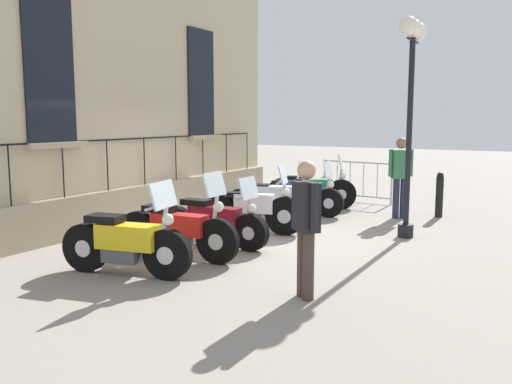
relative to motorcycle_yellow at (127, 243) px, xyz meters
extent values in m
plane|color=gray|center=(0.00, 3.17, -0.45)|extent=(60.00, 60.00, 0.00)
cube|color=#C6B28E|center=(-2.83, 3.17, 3.27)|extent=(0.60, 10.03, 7.45)
cube|color=tan|center=(-2.45, 3.17, -0.07)|extent=(0.20, 10.03, 0.77)
cube|color=black|center=(-2.51, 5.38, 2.54)|extent=(0.06, 1.01, 2.50)
cube|color=tan|center=(-2.43, 5.38, 1.24)|extent=(0.24, 1.21, 0.10)
cube|color=black|center=(-2.51, 0.96, 2.54)|extent=(0.06, 1.01, 2.50)
cube|color=tan|center=(-2.43, 0.96, 1.24)|extent=(0.24, 1.21, 0.10)
cube|color=black|center=(-2.41, 3.17, 1.29)|extent=(0.03, 8.42, 0.03)
cylinder|color=black|center=(-2.41, 0.01, 0.80)|extent=(0.02, 0.02, 0.97)
cylinder|color=black|center=(-2.41, 1.07, 0.80)|extent=(0.02, 0.02, 0.97)
cylinder|color=black|center=(-2.41, 2.12, 0.80)|extent=(0.02, 0.02, 0.97)
cylinder|color=black|center=(-2.41, 3.17, 0.80)|extent=(0.02, 0.02, 0.97)
cylinder|color=black|center=(-2.41, 4.22, 0.80)|extent=(0.02, 0.02, 0.97)
cylinder|color=black|center=(-2.41, 5.28, 0.80)|extent=(0.02, 0.02, 0.97)
cylinder|color=black|center=(-2.41, 6.33, 0.80)|extent=(0.02, 0.02, 0.97)
cylinder|color=black|center=(-2.41, 7.38, 0.80)|extent=(0.02, 0.02, 0.97)
cylinder|color=black|center=(0.61, 0.12, -0.11)|extent=(0.70, 0.27, 0.69)
cylinder|color=silver|center=(0.61, 0.12, -0.11)|extent=(0.27, 0.20, 0.24)
cylinder|color=black|center=(-0.64, -0.13, -0.11)|extent=(0.70, 0.27, 0.69)
cylinder|color=silver|center=(-0.64, -0.13, -0.11)|extent=(0.27, 0.20, 0.24)
cube|color=gold|center=(0.03, 0.00, 0.10)|extent=(0.92, 0.50, 0.33)
cube|color=#4C4C51|center=(-0.07, -0.02, -0.14)|extent=(0.56, 0.37, 0.24)
cube|color=black|center=(-0.32, -0.07, 0.33)|extent=(0.54, 0.39, 0.10)
cylinder|color=silver|center=(0.56, 0.11, 0.22)|extent=(0.17, 0.09, 0.66)
cylinder|color=silver|center=(0.51, 0.10, 0.55)|extent=(0.18, 0.73, 0.04)
sphere|color=white|center=(0.63, 0.13, 0.37)|extent=(0.16, 0.16, 0.16)
cylinder|color=silver|center=(-0.27, 0.13, -0.26)|extent=(0.78, 0.23, 0.08)
cube|color=silver|center=(0.57, 0.11, 0.70)|extent=(0.24, 0.62, 0.36)
cylinder|color=black|center=(0.76, 1.10, -0.11)|extent=(0.70, 0.15, 0.69)
cylinder|color=silver|center=(0.76, 1.10, -0.11)|extent=(0.25, 0.15, 0.24)
cylinder|color=black|center=(-0.69, 1.02, -0.11)|extent=(0.70, 0.15, 0.69)
cylinder|color=silver|center=(-0.69, 1.02, -0.11)|extent=(0.25, 0.15, 0.24)
cube|color=red|center=(0.09, 1.06, 0.09)|extent=(0.92, 0.34, 0.32)
cube|color=#4C4C51|center=(-0.01, 1.06, -0.14)|extent=(0.56, 0.26, 0.24)
cube|color=black|center=(-0.28, 1.04, 0.30)|extent=(0.52, 0.28, 0.10)
cylinder|color=silver|center=(0.71, 1.10, 0.24)|extent=(0.16, 0.07, 0.71)
cylinder|color=silver|center=(0.66, 1.10, 0.59)|extent=(0.07, 0.62, 0.04)
sphere|color=white|center=(0.78, 1.10, 0.41)|extent=(0.16, 0.16, 0.16)
cylinder|color=silver|center=(-0.20, 1.20, -0.26)|extent=(0.82, 0.13, 0.08)
cube|color=silver|center=(0.72, 1.10, 0.74)|extent=(0.15, 0.52, 0.36)
cylinder|color=black|center=(0.79, 2.03, -0.14)|extent=(0.62, 0.16, 0.62)
cylinder|color=silver|center=(0.79, 2.03, -0.14)|extent=(0.22, 0.18, 0.22)
cylinder|color=black|center=(-0.70, 2.01, -0.14)|extent=(0.62, 0.16, 0.62)
cylinder|color=silver|center=(-0.70, 2.01, -0.14)|extent=(0.22, 0.18, 0.22)
cube|color=maroon|center=(0.10, 2.02, 0.06)|extent=(0.93, 0.29, 0.33)
cube|color=#4C4C51|center=(0.00, 2.02, -0.18)|extent=(0.56, 0.23, 0.22)
cube|color=black|center=(-0.28, 2.02, 0.28)|extent=(0.52, 0.26, 0.10)
cylinder|color=silver|center=(0.74, 2.03, 0.14)|extent=(0.16, 0.06, 0.59)
cylinder|color=silver|center=(0.69, 2.03, 0.43)|extent=(0.04, 0.61, 0.04)
sphere|color=white|center=(0.81, 2.03, 0.25)|extent=(0.16, 0.16, 0.16)
cylinder|color=silver|center=(-0.19, 2.17, -0.28)|extent=(0.83, 0.09, 0.08)
cube|color=silver|center=(0.75, 2.03, 0.58)|extent=(0.13, 0.50, 0.36)
cylinder|color=black|center=(0.74, 3.38, -0.09)|extent=(0.73, 0.32, 0.72)
cylinder|color=silver|center=(0.74, 3.38, -0.09)|extent=(0.28, 0.22, 0.25)
cylinder|color=black|center=(-0.48, 3.04, -0.09)|extent=(0.73, 0.32, 0.72)
cylinder|color=silver|center=(-0.48, 3.04, -0.09)|extent=(0.28, 0.22, 0.25)
cube|color=silver|center=(0.18, 3.23, 0.12)|extent=(0.77, 0.43, 0.35)
cube|color=#4C4C51|center=(0.08, 3.20, -0.13)|extent=(0.47, 0.31, 0.25)
cube|color=black|center=(-0.12, 3.14, 0.27)|extent=(0.45, 0.32, 0.10)
cylinder|color=silver|center=(0.69, 3.37, 0.22)|extent=(0.17, 0.10, 0.63)
cylinder|color=silver|center=(0.64, 3.35, 0.53)|extent=(0.18, 0.53, 0.04)
sphere|color=white|center=(0.75, 3.39, 0.35)|extent=(0.16, 0.16, 0.16)
cylinder|color=silver|center=(-0.08, 3.29, -0.26)|extent=(0.65, 0.25, 0.08)
cube|color=silver|center=(0.70, 3.37, 0.68)|extent=(0.24, 0.46, 0.36)
cylinder|color=black|center=(0.63, 4.45, -0.10)|extent=(0.71, 0.34, 0.71)
cylinder|color=silver|center=(0.63, 4.45, -0.10)|extent=(0.28, 0.20, 0.25)
cylinder|color=black|center=(-0.58, 4.01, -0.10)|extent=(0.71, 0.34, 0.71)
cylinder|color=silver|center=(-0.58, 4.01, -0.10)|extent=(0.28, 0.20, 0.25)
cube|color=#B2B2BC|center=(0.07, 4.25, 0.14)|extent=(0.95, 0.60, 0.39)
cube|color=#4C4C51|center=(-0.02, 4.21, -0.13)|extent=(0.59, 0.42, 0.25)
cube|color=black|center=(-0.27, 4.12, 0.31)|extent=(0.57, 0.43, 0.10)
cylinder|color=silver|center=(0.59, 4.43, 0.23)|extent=(0.17, 0.11, 0.65)
cylinder|color=silver|center=(0.54, 4.42, 0.55)|extent=(0.27, 0.65, 0.04)
sphere|color=white|center=(0.65, 4.46, 0.37)|extent=(0.16, 0.16, 0.16)
cylinder|color=silver|center=(-0.24, 4.32, -0.26)|extent=(0.79, 0.35, 0.08)
cube|color=silver|center=(0.60, 4.44, 0.70)|extent=(0.30, 0.57, 0.36)
cylinder|color=black|center=(0.78, 5.47, -0.13)|extent=(0.65, 0.23, 0.64)
cylinder|color=silver|center=(0.78, 5.47, -0.13)|extent=(0.24, 0.18, 0.22)
cylinder|color=black|center=(-0.60, 5.26, -0.13)|extent=(0.65, 0.23, 0.64)
cylinder|color=silver|center=(-0.60, 5.26, -0.13)|extent=(0.24, 0.18, 0.22)
cube|color=#1E389E|center=(0.14, 5.37, 0.10)|extent=(0.98, 0.46, 0.39)
cube|color=#4C4C51|center=(0.04, 5.36, -0.17)|extent=(0.60, 0.34, 0.22)
cube|color=black|center=(-0.23, 5.31, 0.27)|extent=(0.56, 0.36, 0.10)
cylinder|color=silver|center=(0.73, 5.47, 0.16)|extent=(0.17, 0.08, 0.59)
cylinder|color=silver|center=(0.68, 5.46, 0.45)|extent=(0.14, 0.69, 0.04)
sphere|color=white|center=(0.80, 5.48, 0.27)|extent=(0.16, 0.16, 0.16)
cylinder|color=silver|center=(-0.17, 5.50, -0.28)|extent=(0.85, 0.21, 0.08)
cube|color=silver|center=(0.74, 5.47, 0.60)|extent=(0.21, 0.58, 0.36)
cylinder|color=black|center=(0.61, 6.67, -0.10)|extent=(0.72, 0.36, 0.71)
cylinder|color=silver|center=(0.61, 6.67, -0.10)|extent=(0.29, 0.24, 0.25)
cylinder|color=black|center=(-0.77, 6.23, -0.10)|extent=(0.72, 0.36, 0.71)
cylinder|color=silver|center=(-0.77, 6.23, -0.10)|extent=(0.29, 0.24, 0.25)
cube|color=#1E842D|center=(-0.03, 6.47, 0.09)|extent=(0.95, 0.51, 0.31)
cube|color=#4C4C51|center=(-0.13, 6.44, -0.13)|extent=(0.58, 0.35, 0.25)
cube|color=black|center=(-0.39, 6.36, 0.26)|extent=(0.56, 0.37, 0.10)
cylinder|color=silver|center=(0.56, 6.66, 0.21)|extent=(0.17, 0.11, 0.63)
cylinder|color=silver|center=(0.51, 6.64, 0.52)|extent=(0.20, 0.53, 0.04)
sphere|color=white|center=(0.63, 6.68, 0.34)|extent=(0.16, 0.16, 0.16)
cylinder|color=silver|center=(-0.34, 6.51, -0.26)|extent=(0.81, 0.33, 0.08)
cube|color=silver|center=(0.57, 6.66, 0.67)|extent=(0.25, 0.46, 0.36)
cylinder|color=black|center=(2.73, 4.32, -0.33)|extent=(0.28, 0.28, 0.24)
cylinder|color=black|center=(2.73, 4.32, 1.37)|extent=(0.10, 0.10, 3.64)
sphere|color=white|center=(2.73, 4.32, 3.23)|extent=(0.32, 0.32, 0.32)
cylinder|color=black|center=(2.73, 4.14, 3.04)|extent=(0.04, 0.35, 0.04)
sphere|color=white|center=(2.73, 3.97, 3.23)|extent=(0.32, 0.32, 0.32)
cylinder|color=black|center=(2.73, 4.49, 3.04)|extent=(0.04, 0.35, 0.04)
sphere|color=white|center=(2.73, 4.67, 3.23)|extent=(0.32, 0.32, 0.32)
cylinder|color=#B7B7BF|center=(-0.42, 8.13, 0.07)|extent=(0.05, 0.05, 1.05)
cylinder|color=#B7B7BF|center=(1.48, 7.85, 0.07)|extent=(0.05, 0.05, 1.05)
cylinder|color=#B7B7BF|center=(0.53, 7.99, 0.57)|extent=(1.91, 0.32, 0.04)
cylinder|color=#B7B7BF|center=(0.53, 7.99, -0.30)|extent=(1.91, 0.32, 0.04)
cylinder|color=#B7B7BF|center=(-0.04, 8.07, 0.15)|extent=(0.02, 0.02, 0.87)
cylinder|color=#B7B7BF|center=(0.34, 8.02, 0.15)|extent=(0.02, 0.02, 0.87)
cylinder|color=#B7B7BF|center=(0.72, 7.96, 0.15)|extent=(0.02, 0.02, 0.87)
cylinder|color=#B7B7BF|center=(1.10, 7.91, 0.15)|extent=(0.02, 0.02, 0.87)
cylinder|color=black|center=(2.85, 6.71, -0.01)|extent=(0.16, 0.16, 0.88)
sphere|color=black|center=(2.85, 6.71, 0.46)|extent=(0.14, 0.14, 0.14)
cylinder|color=#23283D|center=(2.20, 6.20, -0.02)|extent=(0.14, 0.14, 0.86)
cylinder|color=#23283D|center=(2.06, 6.11, -0.02)|extent=(0.14, 0.14, 0.86)
cube|color=#337247|center=(2.13, 6.15, 0.72)|extent=(0.42, 0.38, 0.61)
sphere|color=#8C664C|center=(2.13, 6.15, 1.17)|extent=(0.23, 0.23, 0.23)
cylinder|color=#337247|center=(2.32, 6.27, 0.75)|extent=(0.09, 0.09, 0.58)
cylinder|color=#337247|center=(1.94, 6.04, 0.75)|extent=(0.09, 0.09, 0.58)
cylinder|color=#47382D|center=(2.46, 0.41, -0.04)|extent=(0.14, 0.14, 0.82)
cylinder|color=#47382D|center=(2.58, 0.30, -0.04)|extent=(0.14, 0.14, 0.82)
cube|color=black|center=(2.52, 0.35, 0.66)|extent=(0.42, 0.40, 0.58)
sphere|color=tan|center=(2.52, 0.35, 1.10)|extent=(0.22, 0.22, 0.22)
cylinder|color=black|center=(2.35, 0.50, 0.69)|extent=(0.09, 0.09, 0.55)
cylinder|color=black|center=(2.68, 0.21, 0.69)|extent=(0.09, 0.09, 0.55)
camera|label=1|loc=(5.08, -5.41, 1.70)|focal=37.86mm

